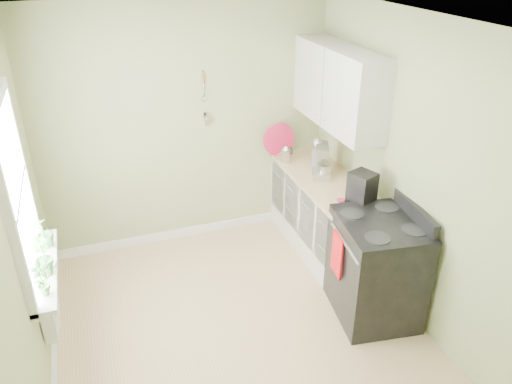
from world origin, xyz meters
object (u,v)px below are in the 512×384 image
object	(u,v)px
stove	(376,267)
stand_mixer	(321,161)
coffee_maker	(361,191)
kettle	(286,154)

from	to	relation	value
stove	stand_mixer	bearing A→B (deg)	90.38
stove	coffee_maker	bearing A→B (deg)	85.10
stand_mixer	coffee_maker	distance (m)	0.76
stove	kettle	size ratio (longest dim) A/B	5.68
kettle	stand_mixer	bearing A→B (deg)	-63.77
kettle	coffee_maker	distance (m)	1.24
stand_mixer	kettle	distance (m)	0.50
stove	coffee_maker	size ratio (longest dim) A/B	3.18
kettle	coffee_maker	xyz separation A→B (m)	(0.27, -1.21, 0.07)
kettle	stove	bearing A→B (deg)	-82.09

